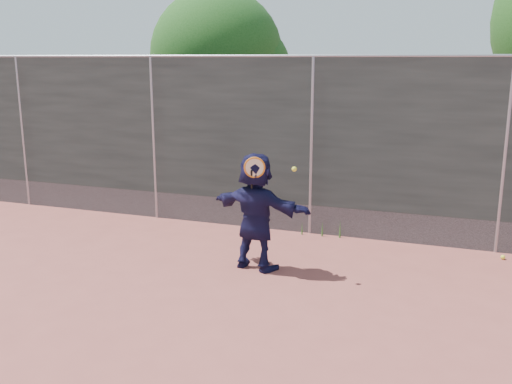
% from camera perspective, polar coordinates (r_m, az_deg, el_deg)
% --- Properties ---
extents(ground, '(80.00, 80.00, 0.00)m').
position_cam_1_polar(ground, '(6.88, -1.98, -12.31)').
color(ground, '#9E4C42').
rests_on(ground, ground).
extents(player, '(1.64, 0.85, 1.69)m').
position_cam_1_polar(player, '(8.09, -0.00, -1.95)').
color(player, '#151439').
rests_on(player, ground).
extents(ball_ground, '(0.07, 0.07, 0.07)m').
position_cam_1_polar(ball_ground, '(9.44, 23.46, -6.00)').
color(ball_ground, yellow).
rests_on(ball_ground, ground).
extents(fence, '(20.00, 0.06, 3.03)m').
position_cam_1_polar(fence, '(9.65, 5.58, 4.93)').
color(fence, '#38423D').
rests_on(fence, ground).
extents(swing_action, '(0.73, 0.14, 0.51)m').
position_cam_1_polar(swing_action, '(7.73, 0.24, 2.33)').
color(swing_action, '#CF6A13').
rests_on(swing_action, ground).
extents(tree_left, '(3.15, 3.00, 4.53)m').
position_cam_1_polar(tree_left, '(13.35, -3.23, 13.10)').
color(tree_left, '#382314').
rests_on(tree_left, ground).
extents(weed_clump, '(0.68, 0.07, 0.30)m').
position_cam_1_polar(weed_clump, '(9.78, 6.90, -3.68)').
color(weed_clump, '#387226').
rests_on(weed_clump, ground).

